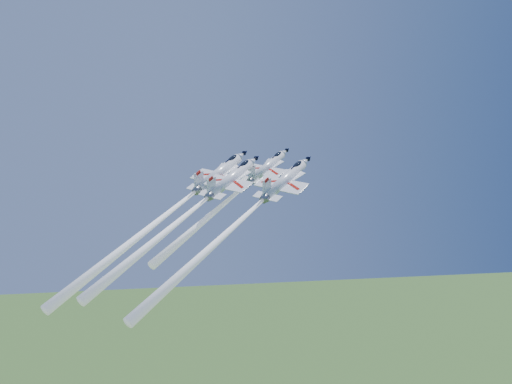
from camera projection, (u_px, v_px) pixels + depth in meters
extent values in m
cylinder|color=white|center=(267.00, 167.00, 113.05)|extent=(5.21, 6.58, 10.17)
cone|color=white|center=(284.00, 153.00, 117.02)|extent=(2.81, 2.93, 2.73)
cone|color=black|center=(288.00, 149.00, 117.95)|extent=(1.42, 1.48, 1.37)
cone|color=slate|center=(250.00, 182.00, 109.38)|extent=(2.54, 2.52, 1.90)
ellipsoid|color=black|center=(278.00, 155.00, 115.31)|extent=(2.66, 2.41, 2.10)
cube|color=black|center=(274.00, 157.00, 114.36)|extent=(0.86, 0.73, 0.72)
cube|color=white|center=(264.00, 171.00, 112.49)|extent=(8.02, 8.19, 3.03)
cube|color=white|center=(268.00, 162.00, 115.06)|extent=(2.75, 2.35, 1.61)
cube|color=white|center=(277.00, 164.00, 113.78)|extent=(2.75, 2.35, 1.61)
cube|color=white|center=(252.00, 180.00, 109.95)|extent=(4.31, 4.43, 1.61)
cube|color=white|center=(252.00, 173.00, 109.38)|extent=(2.30, 2.31, 3.32)
cube|color=#A11108|center=(251.00, 167.00, 108.95)|extent=(0.98, 0.87, 0.95)
cube|color=black|center=(268.00, 171.00, 113.46)|extent=(6.54, 4.99, 4.41)
sphere|color=white|center=(249.00, 182.00, 109.24)|extent=(0.98, 1.01, 0.90)
cone|color=white|center=(205.00, 220.00, 100.70)|extent=(9.73, 13.50, 24.46)
cylinder|color=white|center=(219.00, 173.00, 108.46)|extent=(5.90, 7.44, 11.51)
cone|color=white|center=(241.00, 156.00, 112.95)|extent=(3.18, 3.32, 3.09)
cone|color=black|center=(246.00, 152.00, 114.00)|extent=(1.60, 1.67, 1.55)
cone|color=slate|center=(197.00, 191.00, 104.30)|extent=(2.87, 2.85, 2.15)
ellipsoid|color=black|center=(232.00, 159.00, 111.02)|extent=(3.01, 2.73, 2.38)
cube|color=black|center=(227.00, 161.00, 109.94)|extent=(0.97, 0.83, 0.81)
cube|color=white|center=(215.00, 177.00, 107.82)|extent=(9.08, 9.27, 3.43)
cube|color=white|center=(221.00, 167.00, 110.74)|extent=(3.12, 2.66, 1.82)
cube|color=white|center=(231.00, 169.00, 109.29)|extent=(3.12, 2.66, 1.82)
cube|color=white|center=(200.00, 189.00, 104.96)|extent=(4.87, 5.02, 1.82)
cube|color=white|center=(199.00, 180.00, 104.31)|extent=(2.61, 2.61, 3.75)
cube|color=#A11108|center=(198.00, 173.00, 103.82)|extent=(1.11, 0.99, 1.08)
cube|color=black|center=(220.00, 177.00, 108.92)|extent=(7.40, 5.65, 5.00)
sphere|color=white|center=(196.00, 191.00, 104.15)|extent=(1.11, 1.14, 1.01)
cone|color=white|center=(129.00, 244.00, 93.42)|extent=(11.94, 16.69, 30.57)
cylinder|color=white|center=(285.00, 180.00, 102.14)|extent=(5.78, 7.30, 11.28)
cone|color=white|center=(305.00, 162.00, 106.55)|extent=(3.12, 3.25, 3.03)
cone|color=black|center=(309.00, 158.00, 107.57)|extent=(1.57, 1.64, 1.52)
cone|color=slate|center=(264.00, 199.00, 98.07)|extent=(2.82, 2.80, 2.10)
ellipsoid|color=black|center=(297.00, 165.00, 104.65)|extent=(2.95, 2.67, 2.33)
cube|color=black|center=(293.00, 168.00, 103.59)|extent=(0.95, 0.81, 0.80)
cube|color=white|center=(281.00, 185.00, 101.52)|extent=(8.90, 9.09, 3.37)
cube|color=white|center=(286.00, 174.00, 104.37)|extent=(3.06, 2.61, 1.79)
cube|color=white|center=(297.00, 176.00, 102.96)|extent=(3.06, 2.61, 1.79)
cube|color=white|center=(267.00, 196.00, 98.71)|extent=(4.78, 4.92, 1.78)
cube|color=white|center=(267.00, 188.00, 98.07)|extent=(2.55, 2.56, 3.68)
cube|color=#A11108|center=(266.00, 180.00, 97.59)|extent=(1.09, 0.97, 1.06)
cube|color=black|center=(285.00, 184.00, 102.59)|extent=(7.26, 5.54, 4.90)
sphere|color=white|center=(264.00, 199.00, 97.91)|extent=(1.09, 1.12, 0.99)
cone|color=white|center=(204.00, 254.00, 87.67)|extent=(11.46, 15.99, 29.20)
cylinder|color=white|center=(231.00, 179.00, 103.85)|extent=(5.69, 7.18, 11.11)
cone|color=white|center=(253.00, 161.00, 108.19)|extent=(3.07, 3.20, 2.98)
cone|color=black|center=(257.00, 157.00, 109.20)|extent=(1.55, 1.61, 1.50)
cone|color=slate|center=(209.00, 197.00, 99.84)|extent=(2.77, 2.75, 2.07)
ellipsoid|color=black|center=(244.00, 164.00, 106.32)|extent=(2.91, 2.63, 2.30)
cube|color=black|center=(240.00, 167.00, 105.28)|extent=(0.94, 0.80, 0.79)
cube|color=white|center=(227.00, 183.00, 103.24)|extent=(8.77, 8.95, 3.32)
cube|color=white|center=(233.00, 173.00, 106.05)|extent=(3.01, 2.57, 1.76)
cube|color=white|center=(243.00, 175.00, 104.66)|extent=(3.01, 2.57, 1.76)
cube|color=white|center=(212.00, 194.00, 100.47)|extent=(4.71, 4.84, 1.76)
cube|color=white|center=(211.00, 186.00, 99.85)|extent=(2.52, 2.52, 3.62)
cube|color=#A11108|center=(211.00, 179.00, 99.37)|extent=(1.07, 0.95, 1.04)
cube|color=black|center=(232.00, 183.00, 104.30)|extent=(7.14, 5.45, 4.82)
sphere|color=white|center=(208.00, 197.00, 99.69)|extent=(1.07, 1.10, 0.98)
cone|color=white|center=(151.00, 244.00, 90.57)|extent=(10.44, 14.47, 26.16)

